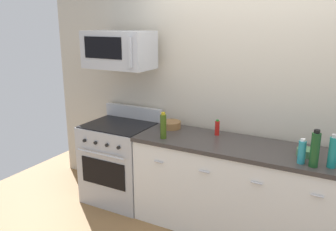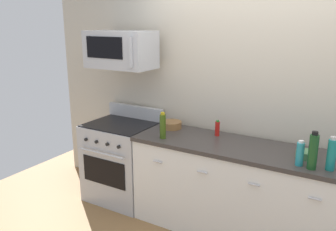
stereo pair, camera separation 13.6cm
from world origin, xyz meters
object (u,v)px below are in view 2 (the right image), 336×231
(bottle_olive_oil, at_px, (163,126))
(bottle_hot_sauce_red, at_px, (217,128))
(bottle_dish_soap, at_px, (300,154))
(bowl_wooden_salad, at_px, (171,124))
(bottle_wine_green, at_px, (313,151))
(range_oven, at_px, (122,161))
(microwave, at_px, (121,50))
(bowl_green_glaze, at_px, (305,154))
(bottle_sparkling_teal, at_px, (332,154))

(bottle_olive_oil, bearing_deg, bottle_hot_sauce_red, 39.05)
(bottle_dish_soap, distance_m, bowl_wooden_salad, 1.45)
(bottle_wine_green, bearing_deg, bottle_hot_sauce_red, 158.39)
(range_oven, bearing_deg, microwave, 89.71)
(bowl_wooden_salad, distance_m, bowl_green_glaze, 1.42)
(bottle_hot_sauce_red, height_order, bowl_green_glaze, bottle_hot_sauce_red)
(bottle_olive_oil, distance_m, bowl_wooden_salad, 0.36)
(bottle_sparkling_teal, xyz_separation_m, bowl_green_glaze, (-0.21, 0.16, -0.10))
(bottle_wine_green, xyz_separation_m, bottle_dish_soap, (-0.10, 0.02, -0.05))
(bottle_dish_soap, height_order, bottle_sparkling_teal, bottle_sparkling_teal)
(range_oven, bearing_deg, bottle_dish_soap, -5.60)
(bottle_dish_soap, bearing_deg, bowl_green_glaze, 86.21)
(bottle_olive_oil, height_order, bottle_dish_soap, bottle_olive_oil)
(microwave, distance_m, bottle_sparkling_teal, 2.32)
(bottle_wine_green, bearing_deg, bottle_dish_soap, 166.61)
(bottle_sparkling_teal, xyz_separation_m, bowl_wooden_salad, (-1.63, 0.32, -0.09))
(microwave, xyz_separation_m, bowl_green_glaze, (1.99, -0.05, -0.80))
(bottle_sparkling_teal, height_order, bowl_green_glaze, bottle_sparkling_teal)
(microwave, relative_size, bottle_sparkling_teal, 2.70)
(bottle_hot_sauce_red, relative_size, bowl_green_glaze, 1.02)
(bowl_green_glaze, bearing_deg, bottle_hot_sauce_red, 169.22)
(bottle_hot_sauce_red, bearing_deg, bottle_dish_soap, -22.49)
(microwave, relative_size, bottle_dish_soap, 3.52)
(range_oven, relative_size, bottle_wine_green, 3.44)
(bottle_olive_oil, distance_m, bottle_hot_sauce_red, 0.56)
(bottle_olive_oil, relative_size, bowl_green_glaze, 1.69)
(microwave, height_order, bottle_hot_sauce_red, microwave)
(bottle_olive_oil, bearing_deg, bottle_wine_green, -1.27)
(bottle_dish_soap, relative_size, bowl_wooden_salad, 0.94)
(microwave, bearing_deg, bowl_green_glaze, -1.35)
(bottle_olive_oil, xyz_separation_m, bottle_sparkling_teal, (1.53, 0.02, 0.00))
(microwave, bearing_deg, bottle_sparkling_teal, -5.44)
(bottle_dish_soap, height_order, bottle_hot_sauce_red, bottle_dish_soap)
(bowl_wooden_salad, relative_size, bowl_green_glaze, 1.42)
(bottle_hot_sauce_red, relative_size, bowl_wooden_salad, 0.72)
(bottle_hot_sauce_red, height_order, bottle_sparkling_teal, bottle_sparkling_teal)
(bottle_olive_oil, bearing_deg, microwave, 161.09)
(microwave, distance_m, bottle_hot_sauce_red, 1.35)
(range_oven, relative_size, bowl_green_glaze, 6.75)
(bowl_green_glaze, bearing_deg, bottle_wine_green, -68.40)
(bottle_hot_sauce_red, bearing_deg, bottle_wine_green, -21.61)
(bowl_green_glaze, bearing_deg, bowl_wooden_salad, 173.76)
(bottle_olive_oil, xyz_separation_m, bowl_green_glaze, (1.32, 0.18, -0.09))
(bottle_wine_green, height_order, bottle_sparkling_teal, bottle_wine_green)
(range_oven, xyz_separation_m, bottle_hot_sauce_red, (1.11, 0.17, 0.53))
(microwave, relative_size, bottle_hot_sauce_red, 4.60)
(bottle_wine_green, xyz_separation_m, bowl_green_glaze, (-0.09, 0.22, -0.11))
(bottle_wine_green, bearing_deg, bottle_olive_oil, 178.73)
(bottle_hot_sauce_red, bearing_deg, microwave, -173.77)
(microwave, relative_size, bottle_wine_green, 2.40)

